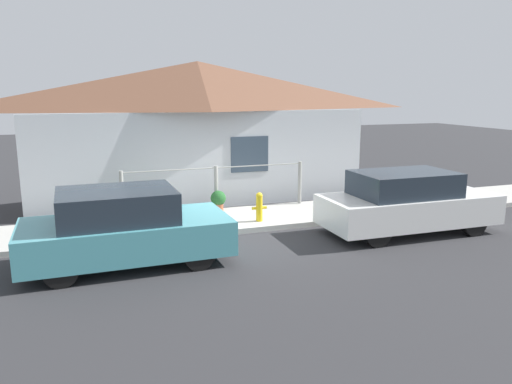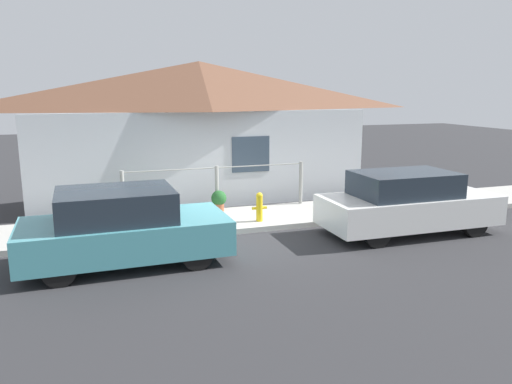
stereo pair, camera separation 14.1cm
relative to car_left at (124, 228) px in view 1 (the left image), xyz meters
The scene contains 9 objects.
ground_plane 2.95m from the car_left, 23.57° to the left, with size 60.00×60.00×0.00m, color #2D2D30.
sidewalk 3.49m from the car_left, 39.95° to the left, with size 24.00×2.11×0.13m.
house 6.05m from the car_left, 61.60° to the left, with size 9.88×2.23×4.04m.
fence 4.07m from the car_left, 49.76° to the left, with size 4.90×0.10×1.18m.
car_left is the anchor object (origin of this frame).
car_right 6.32m from the car_left, ahead, with size 4.07×1.69×1.43m.
fire_hydrant 3.70m from the car_left, 26.58° to the left, with size 0.37×0.16×0.71m.
potted_plant_near_hydrant 3.97m from the car_left, 48.27° to the left, with size 0.40×0.40×0.55m.
potted_plant_by_fence 3.02m from the car_left, 84.21° to the left, with size 0.46×0.46×0.62m.
Camera 1 is at (-3.32, -10.48, 3.26)m, focal length 35.00 mm.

